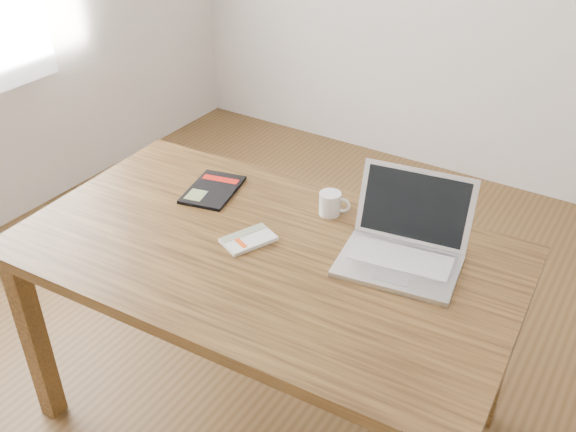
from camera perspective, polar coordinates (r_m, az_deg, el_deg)
The scene contains 6 objects.
room at distance 1.77m, azimuth 1.29°, elevation 15.34°, with size 4.04×4.04×2.70m.
desk at distance 2.01m, azimuth -2.13°, elevation -4.93°, with size 1.57×0.95×0.75m.
white_guidebook at distance 1.98m, azimuth -3.53°, elevation -2.10°, with size 0.15×0.19×0.01m.
black_guidebook at distance 2.25m, azimuth -6.70°, elevation 2.35°, with size 0.21×0.27×0.01m.
laptop at distance 1.91m, azimuth 10.28°, elevation -2.44°, with size 0.39×0.36×0.24m.
coffee_mug at distance 2.10m, azimuth 3.82°, elevation 1.15°, with size 0.10×0.07×0.08m.
Camera 1 is at (0.81, -1.45, 1.88)m, focal length 40.00 mm.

